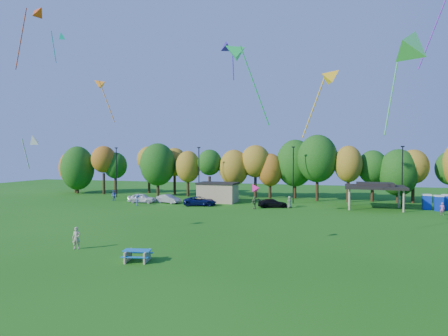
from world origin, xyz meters
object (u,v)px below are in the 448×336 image
(car_d, at_px, (273,203))
(car_a, at_px, (142,198))
(kite_flyer, at_px, (76,238))
(porta_potties, at_px, (437,202))
(car_b, at_px, (168,199))
(picnic_table, at_px, (137,255))
(car_c, at_px, (200,201))

(car_d, bearing_deg, car_a, 71.48)
(kite_flyer, xyz_separation_m, car_a, (-10.01, 29.80, -0.15))
(porta_potties, distance_m, car_b, 39.70)
(picnic_table, distance_m, car_c, 31.74)
(car_b, relative_size, car_d, 0.96)
(car_b, distance_m, car_c, 6.09)
(car_b, height_order, car_c, car_c)
(kite_flyer, relative_size, car_c, 0.36)
(picnic_table, height_order, car_a, car_a)
(kite_flyer, bearing_deg, car_a, 87.65)
(kite_flyer, height_order, car_a, kite_flyer)
(car_c, height_order, car_d, car_c)
(picnic_table, distance_m, car_b, 34.80)
(car_b, height_order, car_d, car_b)
(kite_flyer, bearing_deg, car_d, 48.77)
(picnic_table, xyz_separation_m, car_d, (4.50, 32.23, 0.13))
(kite_flyer, relative_size, car_a, 0.41)
(car_b, bearing_deg, car_c, -85.54)
(picnic_table, xyz_separation_m, car_b, (-12.38, 32.52, 0.19))
(picnic_table, xyz_separation_m, kite_flyer, (-6.71, 1.96, 0.42))
(porta_potties, distance_m, kite_flyer, 48.10)
(car_a, height_order, car_b, car_a)
(picnic_table, distance_m, car_a, 35.89)
(kite_flyer, bearing_deg, picnic_table, -37.23)
(porta_potties, xyz_separation_m, car_d, (-22.67, -3.88, -0.47))
(porta_potties, relative_size, kite_flyer, 2.04)
(porta_potties, height_order, picnic_table, porta_potties)
(car_b, bearing_deg, car_a, 118.18)
(porta_potties, relative_size, car_c, 0.74)
(car_c, bearing_deg, car_b, 61.62)
(porta_potties, relative_size, car_a, 0.83)
(car_b, relative_size, car_c, 0.83)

